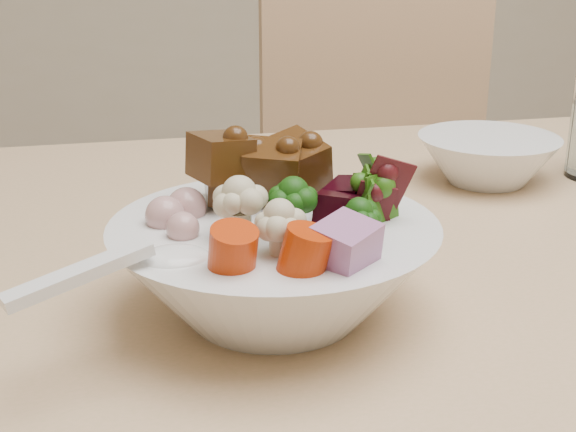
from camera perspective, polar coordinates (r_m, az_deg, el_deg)
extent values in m
cube|color=tan|center=(1.38, 8.28, -4.58)|extent=(0.43, 0.43, 0.04)
cube|color=tan|center=(1.48, 6.21, 6.70)|extent=(0.42, 0.04, 0.46)
cylinder|color=tan|center=(1.60, -0.48, -10.25)|extent=(0.03, 0.03, 0.43)
cylinder|color=tan|center=(1.70, 11.61, -8.81)|extent=(0.03, 0.03, 0.43)
sphere|color=black|center=(0.54, 0.37, 0.18)|extent=(0.04, 0.04, 0.04)
sphere|color=#BAAC8C|center=(0.53, -3.45, -0.05)|extent=(0.04, 0.04, 0.04)
cube|color=black|center=(0.59, 4.38, 1.04)|extent=(0.04, 0.04, 0.03)
cube|color=#9B5E8E|center=(0.50, 4.08, -2.28)|extent=(0.05, 0.05, 0.04)
cylinder|color=#B73404|center=(0.49, -3.95, -2.62)|extent=(0.04, 0.04, 0.03)
sphere|color=tan|center=(0.54, -7.48, -0.87)|extent=(0.03, 0.03, 0.03)
ellipsoid|color=white|center=(0.51, -8.10, -3.13)|extent=(0.06, 0.05, 0.02)
cube|color=white|center=(0.49, -14.63, -4.00)|extent=(0.09, 0.05, 0.02)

